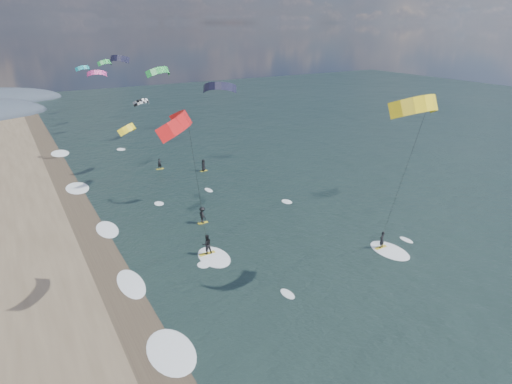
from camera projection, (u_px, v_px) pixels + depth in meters
ground at (363, 347)px, 27.81m from camera, size 260.00×260.00×0.00m
wet_sand_strip at (136, 322)px, 30.13m from camera, size 3.00×240.00×0.00m
kitesurfer_near_a at (418, 141)px, 30.35m from camera, size 7.65×8.29×15.75m
kitesurfer_near_b at (196, 167)px, 30.73m from camera, size 6.96×9.54×14.94m
far_kitesurfers at (196, 189)px, 51.77m from camera, size 8.21×20.42×1.84m
bg_kite_field at (127, 78)px, 66.90m from camera, size 11.52×66.06×9.31m
shoreline_surf at (134, 284)px, 34.50m from camera, size 2.40×79.40×0.11m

